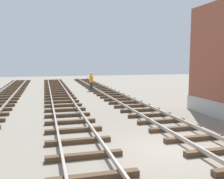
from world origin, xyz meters
The scene contains 4 objects.
ground_plane centered at (0.00, 0.00, 0.00)m, with size 82.99×82.99×0.00m, color gray.
track_near_building centered at (1.41, 0.00, 0.13)m, with size 2.50×63.84×0.32m.
track_centre centered at (-3.02, 0.00, 0.13)m, with size 2.50×63.84×0.32m.
track_worker_foreground centered at (0.36, 17.63, 0.93)m, with size 0.40×0.40×1.87m.
Camera 1 is at (-4.19, -7.86, 3.18)m, focal length 40.96 mm.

